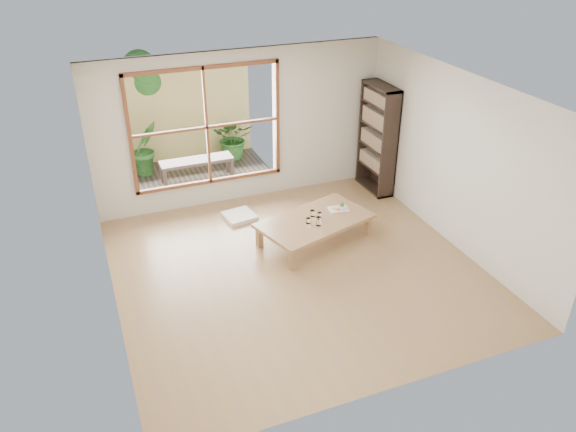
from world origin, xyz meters
name	(u,v)px	position (x,y,z in m)	size (l,w,h in m)	color
ground	(296,268)	(0.00, 0.00, 0.00)	(5.00, 5.00, 0.00)	#9E754F
low_table	(315,222)	(0.56, 0.62, 0.33)	(1.92, 1.42, 0.37)	#9F724D
floor_cushion	(239,216)	(-0.32, 1.73, 0.03)	(0.48, 0.48, 0.07)	silver
bookshelf	(378,139)	(2.33, 1.90, 0.96)	(0.31, 0.87, 1.93)	black
glass_tall	(319,221)	(0.53, 0.43, 0.44)	(0.08, 0.08, 0.14)	silver
glass_mid	(319,216)	(0.63, 0.62, 0.42)	(0.07, 0.07, 0.10)	silver
glass_short	(312,213)	(0.56, 0.72, 0.42)	(0.08, 0.08, 0.10)	silver
glass_small	(308,221)	(0.41, 0.55, 0.42)	(0.07, 0.07, 0.08)	silver
food_tray	(339,208)	(1.05, 0.77, 0.40)	(0.32, 0.24, 0.10)	white
deck	(197,177)	(-0.60, 3.56, 0.00)	(2.80, 2.00, 0.05)	#3A312A
garden_bench	(197,162)	(-0.62, 3.37, 0.39)	(1.34, 0.40, 0.42)	black
bamboo_fence	(182,116)	(-0.60, 4.56, 0.90)	(2.80, 0.06, 1.80)	tan
shrub_right	(234,138)	(0.34, 4.16, 0.47)	(0.79, 0.69, 0.88)	#336726
shrub_left	(145,148)	(-1.45, 4.05, 0.54)	(0.57, 0.46, 1.03)	#336726
garden_tree	(140,80)	(-1.28, 4.86, 1.63)	(1.04, 0.85, 2.22)	#4C3D2D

